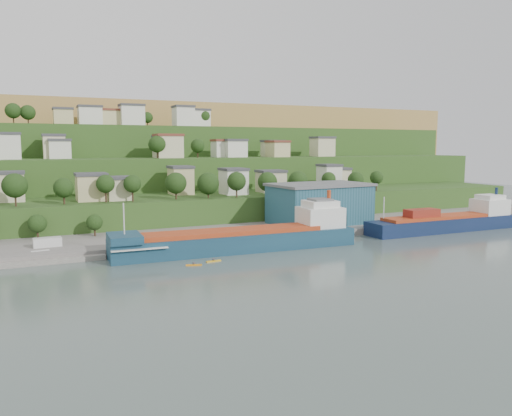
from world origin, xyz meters
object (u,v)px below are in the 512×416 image
warehouse (320,203)px  caravan (47,244)px  cargo_ship_near (245,240)px  cargo_ship_far (448,223)px  kayak_orange (194,264)px

warehouse → caravan: bearing=179.4°
cargo_ship_near → warehouse: bearing=31.7°
warehouse → cargo_ship_far: bearing=-31.6°
cargo_ship_far → caravan: cargo_ship_far is taller
cargo_ship_near → caravan: 48.73m
cargo_ship_far → cargo_ship_near: bearing=-179.0°
cargo_ship_near → kayak_orange: cargo_ship_near is taller
kayak_orange → cargo_ship_near: bearing=48.7°
cargo_ship_near → caravan: size_ratio=9.84×
caravan → kayak_orange: bearing=-45.3°
caravan → kayak_orange: (29.27, -25.73, -2.45)m
caravan → kayak_orange: caravan is taller
warehouse → caravan: (-80.72, -4.52, -5.72)m
cargo_ship_near → cargo_ship_far: cargo_ship_near is taller
cargo_ship_near → kayak_orange: 20.28m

